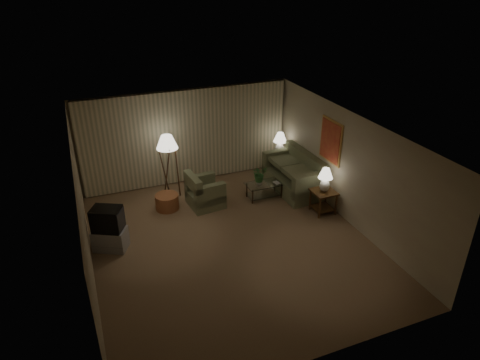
{
  "coord_description": "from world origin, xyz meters",
  "views": [
    {
      "loc": [
        -2.79,
        -7.54,
        5.69
      ],
      "look_at": [
        0.46,
        0.6,
        1.24
      ],
      "focal_mm": 32.0,
      "sensor_mm": 36.0,
      "label": 1
    }
  ],
  "objects_px": {
    "armchair": "(205,193)",
    "floor_lamp": "(169,165)",
    "side_table_far": "(279,161)",
    "tv_cabinet": "(110,239)",
    "crt_tv": "(107,219)",
    "coffee_table": "(264,188)",
    "side_table_near": "(323,198)",
    "sofa": "(293,176)",
    "ottoman": "(167,202)",
    "table_lamp_near": "(325,178)",
    "table_lamp_far": "(280,142)",
    "vase": "(259,182)"
  },
  "relations": [
    {
      "from": "side_table_near",
      "to": "ottoman",
      "type": "xyz_separation_m",
      "value": [
        -3.64,
        1.63,
        -0.22
      ]
    },
    {
      "from": "table_lamp_near",
      "to": "table_lamp_far",
      "type": "relative_size",
      "value": 0.92
    },
    {
      "from": "sofa",
      "to": "vase",
      "type": "relative_size",
      "value": 12.19
    },
    {
      "from": "side_table_far",
      "to": "ottoman",
      "type": "height_order",
      "value": "side_table_far"
    },
    {
      "from": "side_table_near",
      "to": "armchair",
      "type": "bearing_deg",
      "value": 151.6
    },
    {
      "from": "armchair",
      "to": "ottoman",
      "type": "xyz_separation_m",
      "value": [
        -0.97,
        0.19,
        -0.17
      ]
    },
    {
      "from": "table_lamp_far",
      "to": "vase",
      "type": "xyz_separation_m",
      "value": [
        -1.21,
        -1.24,
        -0.51
      ]
    },
    {
      "from": "side_table_near",
      "to": "floor_lamp",
      "type": "height_order",
      "value": "floor_lamp"
    },
    {
      "from": "table_lamp_near",
      "to": "table_lamp_far",
      "type": "height_order",
      "value": "table_lamp_far"
    },
    {
      "from": "sofa",
      "to": "table_lamp_near",
      "type": "height_order",
      "value": "table_lamp_near"
    },
    {
      "from": "table_lamp_far",
      "to": "table_lamp_near",
      "type": "bearing_deg",
      "value": -90.0
    },
    {
      "from": "crt_tv",
      "to": "ottoman",
      "type": "distance_m",
      "value": 2.08
    },
    {
      "from": "table_lamp_far",
      "to": "vase",
      "type": "relative_size",
      "value": 4.21
    },
    {
      "from": "armchair",
      "to": "coffee_table",
      "type": "relative_size",
      "value": 1.03
    },
    {
      "from": "armchair",
      "to": "table_lamp_far",
      "type": "bearing_deg",
      "value": -73.99
    },
    {
      "from": "side_table_near",
      "to": "table_lamp_far",
      "type": "relative_size",
      "value": 0.88
    },
    {
      "from": "sofa",
      "to": "vase",
      "type": "distance_m",
      "value": 1.07
    },
    {
      "from": "coffee_table",
      "to": "vase",
      "type": "height_order",
      "value": "vase"
    },
    {
      "from": "sofa",
      "to": "armchair",
      "type": "distance_m",
      "value": 2.52
    },
    {
      "from": "crt_tv",
      "to": "vase",
      "type": "xyz_separation_m",
      "value": [
        3.99,
        0.86,
        -0.27
      ]
    },
    {
      "from": "ottoman",
      "to": "vase",
      "type": "bearing_deg",
      "value": -8.94
    },
    {
      "from": "side_table_far",
      "to": "tv_cabinet",
      "type": "height_order",
      "value": "side_table_far"
    },
    {
      "from": "armchair",
      "to": "vase",
      "type": "relative_size",
      "value": 6.3
    },
    {
      "from": "side_table_far",
      "to": "ottoman",
      "type": "distance_m",
      "value": 3.74
    },
    {
      "from": "sofa",
      "to": "ottoman",
      "type": "xyz_separation_m",
      "value": [
        -3.49,
        0.28,
        -0.23
      ]
    },
    {
      "from": "side_table_near",
      "to": "floor_lamp",
      "type": "relative_size",
      "value": 0.34
    },
    {
      "from": "side_table_near",
      "to": "coffee_table",
      "type": "bearing_deg",
      "value": 130.34
    },
    {
      "from": "tv_cabinet",
      "to": "ottoman",
      "type": "relative_size",
      "value": 1.4
    },
    {
      "from": "table_lamp_near",
      "to": "crt_tv",
      "type": "xyz_separation_m",
      "value": [
        -5.2,
        0.39,
        -0.21
      ]
    },
    {
      "from": "armchair",
      "to": "vase",
      "type": "xyz_separation_m",
      "value": [
        1.45,
        -0.19,
        0.13
      ]
    },
    {
      "from": "crt_tv",
      "to": "floor_lamp",
      "type": "xyz_separation_m",
      "value": [
        1.82,
        1.92,
        0.15
      ]
    },
    {
      "from": "crt_tv",
      "to": "ottoman",
      "type": "relative_size",
      "value": 1.27
    },
    {
      "from": "table_lamp_near",
      "to": "table_lamp_far",
      "type": "bearing_deg",
      "value": 90.0
    },
    {
      "from": "sofa",
      "to": "side_table_far",
      "type": "xyz_separation_m",
      "value": [
        0.15,
        1.14,
        -0.04
      ]
    },
    {
      "from": "crt_tv",
      "to": "tv_cabinet",
      "type": "bearing_deg",
      "value": 0.0
    },
    {
      "from": "floor_lamp",
      "to": "ottoman",
      "type": "xyz_separation_m",
      "value": [
        -0.26,
        -0.67,
        -0.71
      ]
    },
    {
      "from": "side_table_near",
      "to": "sofa",
      "type": "bearing_deg",
      "value": 96.34
    },
    {
      "from": "armchair",
      "to": "floor_lamp",
      "type": "distance_m",
      "value": 1.25
    },
    {
      "from": "side_table_far",
      "to": "floor_lamp",
      "type": "height_order",
      "value": "floor_lamp"
    },
    {
      "from": "side_table_near",
      "to": "side_table_far",
      "type": "bearing_deg",
      "value": 90.0
    },
    {
      "from": "vase",
      "to": "table_lamp_far",
      "type": "bearing_deg",
      "value": 45.77
    },
    {
      "from": "armchair",
      "to": "table_lamp_near",
      "type": "distance_m",
      "value": 3.09
    },
    {
      "from": "sofa",
      "to": "table_lamp_near",
      "type": "distance_m",
      "value": 1.46
    },
    {
      "from": "sofa",
      "to": "ottoman",
      "type": "bearing_deg",
      "value": -96.13
    },
    {
      "from": "sofa",
      "to": "coffee_table",
      "type": "relative_size",
      "value": 2.0
    },
    {
      "from": "tv_cabinet",
      "to": "crt_tv",
      "type": "bearing_deg",
      "value": 0.0
    },
    {
      "from": "crt_tv",
      "to": "vase",
      "type": "relative_size",
      "value": 4.65
    },
    {
      "from": "table_lamp_near",
      "to": "floor_lamp",
      "type": "bearing_deg",
      "value": 145.7
    },
    {
      "from": "armchair",
      "to": "floor_lamp",
      "type": "relative_size",
      "value": 0.59
    },
    {
      "from": "table_lamp_far",
      "to": "sofa",
      "type": "bearing_deg",
      "value": -97.47
    }
  ]
}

